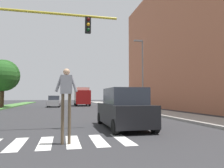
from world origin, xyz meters
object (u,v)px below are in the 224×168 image
(truck_box_delivery, at_px, (82,96))
(pedestrian_performer, at_px, (66,93))
(suv_crossing, at_px, (124,109))
(street_lamp_right, at_px, (142,68))
(tree_far, at_px, (2,76))
(tree_distant, at_px, (3,75))
(sedan_midblock, at_px, (54,102))

(truck_box_delivery, bearing_deg, pedestrian_performer, -96.04)
(pedestrian_performer, relative_size, suv_crossing, 0.54)
(suv_crossing, bearing_deg, street_lamp_right, 64.76)
(tree_far, bearing_deg, street_lamp_right, -28.01)
(suv_crossing, bearing_deg, tree_far, 118.41)
(tree_distant, bearing_deg, sedan_midblock, 1.62)
(suv_crossing, bearing_deg, tree_distant, 116.16)
(street_lamp_right, xyz_separation_m, suv_crossing, (-5.27, -11.18, -3.66))
(tree_far, height_order, truck_box_delivery, tree_far)
(sedan_midblock, bearing_deg, tree_distant, -178.38)
(tree_far, xyz_separation_m, tree_distant, (-0.62, 3.26, 0.40))
(tree_distant, distance_m, truck_box_delivery, 12.46)
(pedestrian_performer, height_order, truck_box_delivery, truck_box_delivery)
(street_lamp_right, relative_size, sedan_midblock, 1.84)
(street_lamp_right, xyz_separation_m, pedestrian_performer, (-8.13, -14.24, -2.93))
(pedestrian_performer, xyz_separation_m, sedan_midblock, (-1.31, 26.14, -0.88))
(street_lamp_right, bearing_deg, sedan_midblock, 128.40)
(tree_distant, height_order, suv_crossing, tree_distant)
(suv_crossing, bearing_deg, pedestrian_performer, -133.11)
(tree_far, distance_m, truck_box_delivery, 13.19)
(pedestrian_performer, bearing_deg, suv_crossing, 46.89)
(sedan_midblock, distance_m, truck_box_delivery, 5.74)
(pedestrian_performer, height_order, sedan_midblock, pedestrian_performer)
(tree_distant, relative_size, suv_crossing, 1.45)
(pedestrian_performer, xyz_separation_m, truck_box_delivery, (3.14, 29.68, -0.03))
(street_lamp_right, xyz_separation_m, truck_box_delivery, (-4.99, 15.44, -2.96))
(tree_far, distance_m, sedan_midblock, 8.06)
(street_lamp_right, relative_size, truck_box_delivery, 1.21)
(tree_far, relative_size, truck_box_delivery, 0.97)
(pedestrian_performer, xyz_separation_m, suv_crossing, (2.86, 3.06, -0.73))
(street_lamp_right, height_order, sedan_midblock, street_lamp_right)
(tree_distant, height_order, pedestrian_performer, tree_distant)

